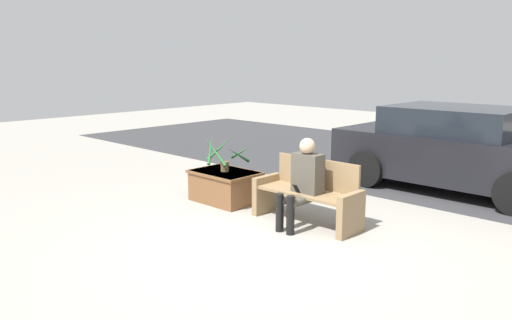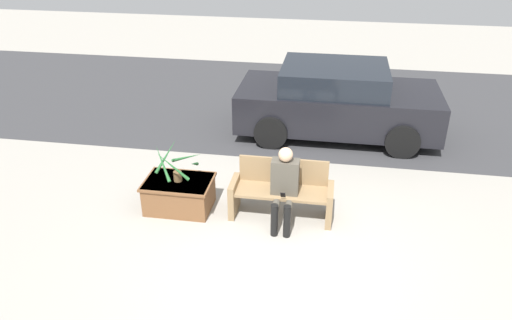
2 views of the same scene
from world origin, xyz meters
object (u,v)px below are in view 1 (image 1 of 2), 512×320
Objects in this scene: person_seated at (303,179)px; potted_plant at (225,155)px; planter_box at (225,185)px; parked_car at (457,149)px; bench at (308,194)px.

person_seated is 1.62m from potted_plant.
person_seated reaches higher than planter_box.
parked_car reaches higher than potted_plant.
person_seated is at bearing -3.95° from planter_box.
person_seated is at bearing -4.19° from potted_plant.
planter_box is (-1.61, 0.11, -0.38)m from person_seated.
potted_plant is (-1.61, 0.12, 0.11)m from person_seated.
person_seated reaches higher than potted_plant.
parked_car is (2.28, 3.22, 0.44)m from planter_box.
person_seated is at bearing -74.91° from bench.
planter_box is 0.48m from potted_plant.
bench is 1.29× the size of person_seated.
potted_plant is at bearing -177.28° from bench.
potted_plant is (-1.56, -0.07, 0.35)m from bench.
bench is 1.48× the size of planter_box.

